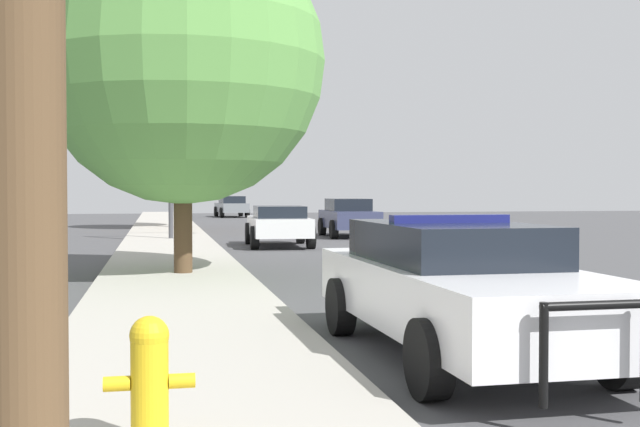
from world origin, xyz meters
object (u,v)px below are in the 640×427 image
Objects in this scene: police_car at (456,284)px; fire_hydrant at (150,376)px; tree_sidewalk_near at (182,62)px; traffic_light at (212,136)px; car_background_distant at (232,206)px; car_background_midblock at (279,224)px; car_background_oncoming at (349,217)px; tree_sidewalk_far at (184,117)px.

police_car is 6.24× the size of fire_hydrant.
fire_hydrant is at bearing -92.84° from tree_sidewalk_near.
traffic_light is 25.82m from car_background_distant.
car_background_midblock is (0.63, 17.27, -0.07)m from police_car.
car_background_distant is (1.03, 28.43, 0.03)m from car_background_midblock.
car_background_midblock is (1.92, -2.95, -2.99)m from traffic_light.
fire_hydrant is at bearing -94.82° from traffic_light.
police_car is 20.47m from traffic_light.
car_background_oncoming is at bearing -88.27° from car_background_distant.
car_background_oncoming reaches higher than car_background_distant.
police_car is at bearing -86.35° from traffic_light.
traffic_light is 0.70× the size of tree_sidewalk_near.
car_background_distant is 18.06m from tree_sidewalk_far.
police_car is at bearing -96.22° from car_background_distant.
car_background_oncoming is 23.77m from car_background_distant.
fire_hydrant is 0.21× the size of car_background_midblock.
police_car is at bearing -85.99° from tree_sidewalk_far.
tree_sidewalk_near is (-3.31, -8.94, 3.69)m from car_background_midblock.
car_background_distant is at bearing -92.91° from police_car.
police_car is at bearing -72.17° from tree_sidewalk_near.
car_background_oncoming is 0.94× the size of car_background_distant.
traffic_light reaches higher than police_car.
traffic_light is (1.94, 23.07, 3.12)m from fire_hydrant.
traffic_light is at bearing 125.57° from car_background_midblock.
tree_sidewalk_near reaches higher than fire_hydrant.
police_car is 4.31m from fire_hydrant.
tree_sidewalk_far is at bearing 94.88° from traffic_light.
car_background_midblock is at bearing -96.22° from car_background_distant.
car_background_midblock is at bearing 69.70° from tree_sidewalk_near.
car_background_midblock is 0.57× the size of tree_sidewalk_near.
car_background_distant is at bearing 77.93° from tree_sidewalk_far.
car_background_oncoming is at bearing 73.61° from fire_hydrant.
car_background_distant is at bearing 84.24° from fire_hydrant.
police_car is at bearing 41.37° from fire_hydrant.
fire_hydrant is 0.12× the size of tree_sidewalk_far.
car_background_distant reaches higher than car_background_midblock.
car_background_oncoming reaches higher than car_background_midblock.
fire_hydrant is 0.20× the size of car_background_distant.
traffic_light is 8.50m from tree_sidewalk_far.
tree_sidewalk_far reaches higher than car_background_oncoming.
car_background_midblock is at bearing -56.96° from traffic_light.
tree_sidewalk_near is (-1.39, -11.89, 0.71)m from traffic_light.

